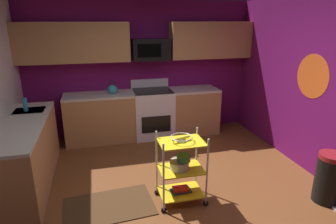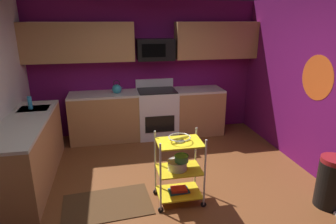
# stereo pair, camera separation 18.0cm
# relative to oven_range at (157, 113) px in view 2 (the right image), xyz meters

# --- Properties ---
(floor) EXTENTS (4.40, 4.80, 0.04)m
(floor) POSITION_rel_oven_range_xyz_m (-0.17, -2.10, -0.50)
(floor) COLOR brown
(floor) RESTS_ON ground
(wall_back) EXTENTS (4.52, 0.06, 2.60)m
(wall_back) POSITION_rel_oven_range_xyz_m (-0.17, 0.33, 0.82)
(wall_back) COLOR #6B1156
(wall_back) RESTS_ON ground
(wall_right) EXTENTS (0.06, 4.80, 2.60)m
(wall_right) POSITION_rel_oven_range_xyz_m (2.06, -2.10, 0.82)
(wall_right) COLOR #6B1156
(wall_right) RESTS_ON ground
(wall_flower_decal) EXTENTS (0.00, 0.65, 0.65)m
(wall_flower_decal) POSITION_rel_oven_range_xyz_m (2.03, -1.83, 0.97)
(wall_flower_decal) COLOR #E5591E
(counter_run) EXTENTS (3.69, 2.68, 0.92)m
(counter_run) POSITION_rel_oven_range_xyz_m (-0.96, -0.56, -0.01)
(counter_run) COLOR #B27F4C
(counter_run) RESTS_ON ground
(oven_range) EXTENTS (0.76, 0.65, 1.10)m
(oven_range) POSITION_rel_oven_range_xyz_m (0.00, 0.00, 0.00)
(oven_range) COLOR white
(oven_range) RESTS_ON ground
(upper_cabinets) EXTENTS (4.40, 0.33, 0.70)m
(upper_cabinets) POSITION_rel_oven_range_xyz_m (-0.21, 0.13, 1.37)
(upper_cabinets) COLOR #B27F4C
(microwave) EXTENTS (0.70, 0.39, 0.40)m
(microwave) POSITION_rel_oven_range_xyz_m (-0.00, 0.10, 1.22)
(microwave) COLOR black
(rolling_cart) EXTENTS (0.61, 0.42, 0.91)m
(rolling_cart) POSITION_rel_oven_range_xyz_m (-0.09, -2.26, -0.02)
(rolling_cart) COLOR silver
(rolling_cart) RESTS_ON ground
(fruit_bowl) EXTENTS (0.27, 0.27, 0.07)m
(fruit_bowl) POSITION_rel_oven_range_xyz_m (-0.09, -2.26, 0.40)
(fruit_bowl) COLOR silver
(fruit_bowl) RESTS_ON rolling_cart
(mixing_bowl_large) EXTENTS (0.25, 0.25, 0.11)m
(mixing_bowl_large) POSITION_rel_oven_range_xyz_m (-0.12, -2.26, 0.04)
(mixing_bowl_large) COLOR silver
(mixing_bowl_large) RESTS_ON rolling_cart
(mixing_bowl_small) EXTENTS (0.18, 0.18, 0.08)m
(mixing_bowl_small) POSITION_rel_oven_range_xyz_m (-0.07, -2.29, 0.14)
(mixing_bowl_small) COLOR #387F4C
(mixing_bowl_small) RESTS_ON rolling_cart
(book_stack) EXTENTS (0.27, 0.17, 0.05)m
(book_stack) POSITION_rel_oven_range_xyz_m (-0.09, -2.26, -0.33)
(book_stack) COLOR #1E4C8C
(book_stack) RESTS_ON rolling_cart
(kettle) EXTENTS (0.21, 0.18, 0.26)m
(kettle) POSITION_rel_oven_range_xyz_m (-0.76, -0.00, 0.52)
(kettle) COLOR teal
(kettle) RESTS_ON counter_run
(dish_soap_bottle) EXTENTS (0.06, 0.06, 0.20)m
(dish_soap_bottle) POSITION_rel_oven_range_xyz_m (-2.11, -0.78, 0.54)
(dish_soap_bottle) COLOR #2D8CBF
(dish_soap_bottle) RESTS_ON counter_run
(trash_can) EXTENTS (0.34, 0.42, 0.66)m
(trash_can) POSITION_rel_oven_range_xyz_m (1.73, -2.73, -0.15)
(trash_can) COLOR black
(trash_can) RESTS_ON ground
(floor_rug) EXTENTS (1.15, 0.78, 0.01)m
(floor_rug) POSITION_rel_oven_range_xyz_m (-1.00, -2.18, -0.47)
(floor_rug) COLOR #472D19
(floor_rug) RESTS_ON ground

